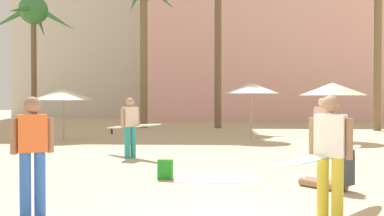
{
  "coord_description": "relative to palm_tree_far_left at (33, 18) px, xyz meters",
  "views": [
    {
      "loc": [
        -0.31,
        -5.73,
        1.7
      ],
      "look_at": [
        -0.91,
        6.04,
        1.46
      ],
      "focal_mm": 40.45,
      "sensor_mm": 36.0,
      "label": 1
    }
  ],
  "objects": [
    {
      "name": "palm_tree_far_left",
      "position": [
        0.0,
        0.0,
        0.0
      ],
      "size": [
        5.26,
        5.46,
        7.96
      ],
      "color": "brown",
      "rests_on": "ground"
    },
    {
      "name": "beach_towel",
      "position": [
        11.02,
        -16.44,
        -6.61
      ],
      "size": [
        1.82,
        1.12,
        0.01
      ],
      "primitive_type": "cube",
      "rotation": [
        0.0,
        0.0,
        -0.04
      ],
      "color": "white",
      "rests_on": "ground"
    },
    {
      "name": "cafe_umbrella_1",
      "position": [
        12.43,
        -7.87,
        -4.47
      ],
      "size": [
        2.27,
        2.27,
        2.38
      ],
      "color": "gray",
      "rests_on": "ground"
    },
    {
      "name": "person_far_right",
      "position": [
        14.18,
        -12.48,
        -5.67
      ],
      "size": [
        0.45,
        0.53,
        1.73
      ],
      "rotation": [
        0.0,
        0.0,
        0.67
      ],
      "color": "gold",
      "rests_on": "ground"
    },
    {
      "name": "cafe_umbrella_3",
      "position": [
        15.69,
        -8.02,
        -4.51
      ],
      "size": [
        2.63,
        2.63,
        2.37
      ],
      "color": "gray",
      "rests_on": "ground"
    },
    {
      "name": "hotel_pink",
      "position": [
        15.01,
        12.84,
        -0.07
      ],
      "size": [
        18.38,
        11.48,
        13.09
      ],
      "primitive_type": "cube",
      "color": "beige",
      "rests_on": "ground"
    },
    {
      "name": "cafe_umbrella_0",
      "position": [
        4.67,
        -8.0,
        -4.71
      ],
      "size": [
        2.57,
        2.57,
        2.15
      ],
      "color": "gray",
      "rests_on": "ground"
    },
    {
      "name": "person_mid_left",
      "position": [
        12.53,
        -19.5,
        -5.69
      ],
      "size": [
        2.11,
        2.7,
        1.75
      ],
      "rotation": [
        0.0,
        0.0,
        4.18
      ],
      "color": "gold",
      "rests_on": "ground"
    },
    {
      "name": "person_mid_right",
      "position": [
        8.5,
        -13.16,
        -5.69
      ],
      "size": [
        2.2,
        2.02,
        1.74
      ],
      "rotation": [
        0.0,
        0.0,
        5.46
      ],
      "color": "teal",
      "rests_on": "ground"
    },
    {
      "name": "backpack",
      "position": [
        9.9,
        -16.56,
        -6.42
      ],
      "size": [
        0.33,
        0.28,
        0.42
      ],
      "rotation": [
        0.0,
        0.0,
        1.39
      ],
      "color": "#238B24",
      "rests_on": "ground"
    },
    {
      "name": "person_near_left",
      "position": [
        13.18,
        -17.5,
        -6.32
      ],
      "size": [
        0.95,
        0.97,
        0.89
      ],
      "rotation": [
        0.0,
        0.0,
        2.33
      ],
      "color": "#936B51",
      "rests_on": "ground"
    },
    {
      "name": "person_mid_center",
      "position": [
        8.31,
        -19.55,
        -5.67
      ],
      "size": [
        0.57,
        0.39,
        1.74
      ],
      "rotation": [
        0.0,
        0.0,
        2.08
      ],
      "color": "blue",
      "rests_on": "ground"
    }
  ]
}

